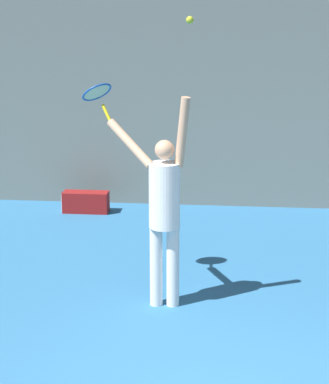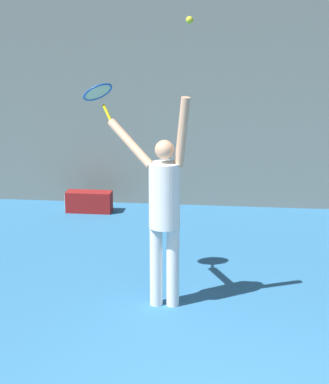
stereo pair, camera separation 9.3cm
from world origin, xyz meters
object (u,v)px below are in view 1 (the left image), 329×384
Objects in this scene: tennis_racket at (98,94)px; tennis_player at (164,205)px; equipment_bag at (86,202)px; water_bottle at (64,202)px; tennis_ball at (190,20)px.

tennis_player is at bearing -33.91° from tennis_racket.
tennis_racket is at bearing -74.52° from equipment_bag.
equipment_bag is at bearing -2.49° from water_bottle.
tennis_racket is 6.29× the size of tennis_ball.
water_bottle is 0.45× the size of equipment_bag.
tennis_racket is at bearing 147.83° from tennis_ball.
tennis_ball reaches higher than tennis_player.
tennis_ball reaches higher than equipment_bag.
tennis_player is 7.14× the size of water_bottle.
tennis_player reaches higher than equipment_bag.
equipment_bag is at bearing 117.56° from tennis_ball.
tennis_player is 1.38m from tennis_racket.
tennis_racket is 1.42× the size of water_bottle.
tennis_player reaches higher than water_bottle.
tennis_ball is (1.00, -0.63, 0.76)m from tennis_racket.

